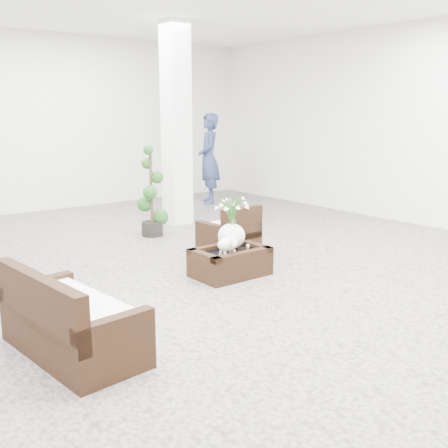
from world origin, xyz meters
TOP-DOWN VIEW (x-y plane):
  - ground at (0.00, 0.00)m, footprint 11.00×11.00m
  - column at (1.20, 2.80)m, footprint 0.40×0.40m
  - coffee_table at (-0.03, -0.26)m, footprint 0.90×0.60m
  - sheep_figurine at (-0.15, -0.36)m, footprint 0.28×0.23m
  - planter_narcissus at (0.07, -0.16)m, footprint 0.44×0.44m
  - tealight at (0.27, -0.24)m, footprint 0.04×0.04m
  - armchair at (0.54, 0.49)m, footprint 0.71×0.69m
  - loveseat at (-2.41, -1.14)m, footprint 0.81×1.46m
  - topiary at (0.31, 2.20)m, footprint 0.38×0.38m
  - shopper at (2.91, 4.17)m, footprint 0.74×0.84m

SIDE VIEW (x-z plane):
  - ground at x=0.00m, z-range 0.00..0.00m
  - coffee_table at x=-0.03m, z-range 0.00..0.31m
  - tealight at x=0.27m, z-range 0.31..0.34m
  - armchair at x=0.54m, z-range 0.00..0.72m
  - loveseat at x=-2.41m, z-range 0.00..0.74m
  - sheep_figurine at x=-0.15m, z-range 0.31..0.52m
  - planter_narcissus at x=0.07m, z-range 0.31..1.11m
  - topiary at x=0.31m, z-range 0.00..1.44m
  - shopper at x=2.91m, z-range 0.00..1.94m
  - column at x=1.20m, z-range 0.00..3.50m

